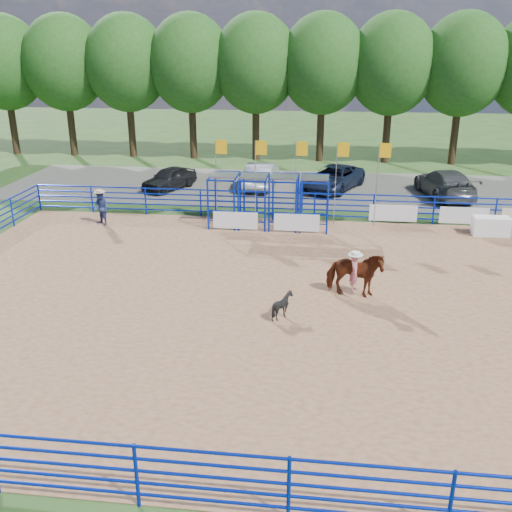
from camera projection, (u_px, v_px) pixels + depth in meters
The scene contains 14 objects.
ground at pixel (307, 302), 20.42m from camera, with size 120.00×120.00×0.00m, color #375A24.
arena_dirt at pixel (307, 302), 20.42m from camera, with size 30.00×20.00×0.02m, color #A47552.
gravel_strip at pixel (317, 188), 36.21m from camera, with size 40.00×10.00×0.01m, color slate.
announcer_table at pixel (491, 226), 27.29m from camera, with size 1.67×0.78×0.89m, color white.
horse_and_rider at pixel (355, 272), 20.52m from camera, with size 2.15×1.16×2.42m.
calf at pixel (283, 305), 19.09m from camera, with size 0.72×0.81×0.90m, color black.
spectator_cowboy at pixel (101, 208), 28.65m from camera, with size 1.06×1.01×1.79m.
car_a at pixel (169, 178), 35.77m from camera, with size 1.63×4.06×1.38m, color black.
car_b at pixel (261, 175), 36.16m from camera, with size 1.69×4.85×1.60m, color gray.
car_c at pixel (334, 178), 35.67m from camera, with size 2.45×5.31×1.48m, color #151D36.
car_d at pixel (445, 184), 33.86m from camera, with size 2.31×5.69×1.65m, color #545456.
perimeter_fence at pixel (308, 283), 20.16m from camera, with size 30.10×20.10×1.50m.
chute_assembly at pixel (276, 202), 28.40m from camera, with size 19.32×2.41×4.20m.
treeline at pixel (323, 59), 41.91m from camera, with size 56.40×6.40×11.24m.
Camera 1 is at (0.41, -18.61, 8.75)m, focal length 40.00 mm.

